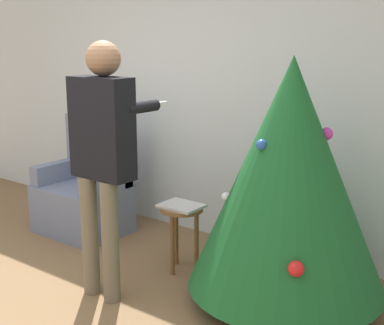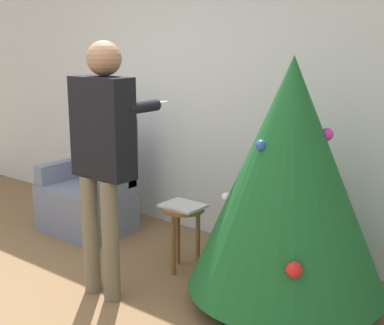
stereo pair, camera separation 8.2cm
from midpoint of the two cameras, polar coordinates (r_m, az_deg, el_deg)
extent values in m
cube|color=silver|center=(4.92, 0.54, 7.68)|extent=(8.00, 0.06, 2.70)
cylinder|color=brown|center=(3.93, 9.18, -13.61)|extent=(0.10, 0.10, 0.13)
cone|color=#195B28|center=(3.62, 9.68, -1.39)|extent=(1.36, 1.36, 1.59)
sphere|color=red|center=(4.12, 5.09, -4.71)|extent=(0.09, 0.09, 0.09)
sphere|color=#2856B2|center=(3.41, 6.73, 1.90)|extent=(0.07, 0.07, 0.07)
sphere|color=white|center=(3.69, 3.01, -3.66)|extent=(0.06, 0.06, 0.06)
sphere|color=#B23399|center=(3.57, 13.52, 2.99)|extent=(0.09, 0.09, 0.09)
sphere|color=#B23399|center=(4.09, 8.94, -2.40)|extent=(0.10, 0.10, 0.10)
sphere|color=red|center=(3.26, 10.31, -11.09)|extent=(0.10, 0.10, 0.10)
cube|color=slate|center=(5.23, -12.03, -4.89)|extent=(0.80, 0.64, 0.45)
cube|color=slate|center=(5.25, -10.27, 1.43)|extent=(0.80, 0.14, 0.64)
cube|color=slate|center=(5.39, -14.56, -0.92)|extent=(0.12, 0.57, 0.19)
cube|color=slate|center=(4.89, -9.59, -2.12)|extent=(0.12, 0.57, 0.19)
cylinder|color=#6B604C|center=(3.94, -11.42, -7.69)|extent=(0.12, 0.12, 0.88)
cylinder|color=#6B604C|center=(3.80, -9.33, -8.42)|extent=(0.12, 0.12, 0.88)
cube|color=black|center=(3.70, -10.21, 3.63)|extent=(0.46, 0.20, 0.69)
sphere|color=#936B4C|center=(3.67, -10.09, 10.88)|extent=(0.24, 0.24, 0.24)
cylinder|color=black|center=(3.95, -10.20, 6.26)|extent=(0.08, 0.30, 0.08)
cylinder|color=black|center=(3.67, -6.04, 5.89)|extent=(0.08, 0.30, 0.08)
cube|color=white|center=(3.81, -4.07, 6.19)|extent=(0.04, 0.14, 0.04)
cylinder|color=brown|center=(4.21, -1.69, -4.97)|extent=(0.34, 0.34, 0.03)
cylinder|color=brown|center=(4.21, -2.69, -8.78)|extent=(0.04, 0.04, 0.50)
cylinder|color=brown|center=(4.28, -0.07, -8.38)|extent=(0.04, 0.04, 0.50)
cylinder|color=brown|center=(4.40, -2.23, -7.78)|extent=(0.04, 0.04, 0.50)
cube|color=silver|center=(4.20, -1.69, -4.64)|extent=(0.32, 0.26, 0.02)
camera|label=1|loc=(0.04, -90.65, -0.15)|focal=50.00mm
camera|label=2|loc=(0.04, 89.35, 0.15)|focal=50.00mm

